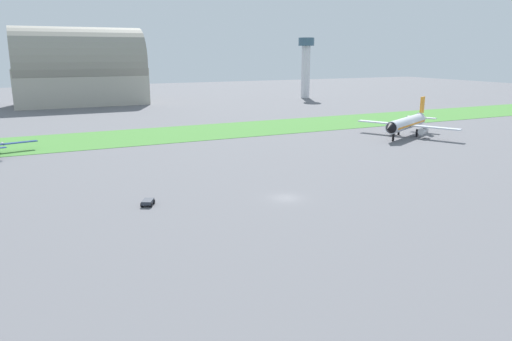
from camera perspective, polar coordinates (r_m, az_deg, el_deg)
ground_plane at (r=78.74m, az=3.55°, el=-3.27°), size 600.00×600.00×0.00m
grass_taxiway_strip at (r=141.54m, az=-10.09°, el=4.26°), size 360.00×28.00×0.08m
airplane_parked_jet_far at (r=142.21m, az=17.50°, el=5.38°), size 26.80×26.88×10.31m
baggage_cart_near_gate at (r=76.53m, az=-12.73°, el=-3.65°), size 2.64×2.91×0.90m
hangar_distant at (r=232.72m, az=-20.18°, el=11.13°), size 55.65×29.77×33.90m
control_tower at (r=253.13m, az=5.94°, el=12.68°), size 8.00×8.00×30.26m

